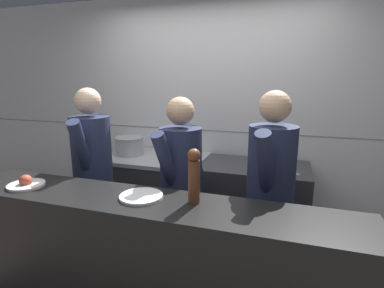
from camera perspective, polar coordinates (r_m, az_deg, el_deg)
name	(u,v)px	position (r m, az deg, el deg)	size (l,w,h in m)	color
wall_back_tiled	(213,117)	(3.35, 4.05, 5.18)	(8.00, 0.06, 2.60)	white
oven_range	(156,196)	(3.38, -6.94, -9.74)	(1.08, 0.71, 0.90)	#38383D
prep_counter	(253,209)	(3.12, 11.54, -12.01)	(1.03, 0.65, 0.90)	#38383D
pass_counter	(146,272)	(2.15, -8.67, -22.89)	(2.67, 0.45, 0.99)	black
stock_pot	(129,145)	(3.34, -11.82, -0.23)	(0.32, 0.32, 0.19)	#B7BABF
sauce_pot	(179,150)	(3.11, -2.40, -1.09)	(0.31, 0.31, 0.18)	#2D2D33
chefs_knife	(275,170)	(2.85, 15.58, -4.73)	(0.36, 0.15, 0.02)	#B7BABF
plated_dish_main	(26,183)	(2.39, -29.06, -6.59)	(0.24, 0.24, 0.09)	white
plated_dish_appetiser	(141,196)	(1.93, -9.65, -9.81)	(0.27, 0.27, 0.02)	white
pepper_mill	(194,175)	(1.78, 0.37, -5.90)	(0.08, 0.08, 0.34)	brown
chef_head_cook	(93,172)	(2.77, -18.30, -5.14)	(0.41, 0.72, 1.65)	black
chef_sous	(181,187)	(2.38, -2.09, -8.25)	(0.38, 0.70, 1.59)	black
chef_line	(270,193)	(2.25, 14.60, -9.09)	(0.38, 0.72, 1.65)	black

